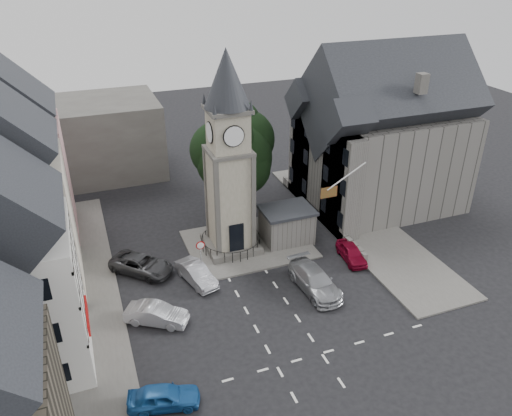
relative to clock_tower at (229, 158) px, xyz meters
name	(u,v)px	position (x,y,z in m)	size (l,w,h in m)	color
ground	(266,306)	(0.00, -7.99, -8.12)	(120.00, 120.00, 0.00)	black
pavement_west	(75,294)	(-12.50, -1.99, -8.05)	(6.00, 30.00, 0.14)	#595651
pavement_east	(357,222)	(12.00, 0.01, -8.05)	(6.00, 26.00, 0.14)	#595651
central_island	(248,244)	(1.50, 0.01, -8.04)	(10.00, 8.00, 0.16)	#595651
road_markings	(299,360)	(0.00, -13.49, -8.12)	(20.00, 8.00, 0.01)	silver
clock_tower	(229,158)	(0.00, 0.00, 0.00)	(4.86, 4.86, 16.25)	#4C4944
stone_shelter	(287,225)	(4.80, -0.49, -6.57)	(4.30, 3.30, 3.08)	#5F5C57
town_tree	(233,146)	(2.00, 5.01, -1.15)	(7.20, 7.20, 10.80)	black
warning_sign_post	(201,251)	(-3.20, -2.56, -6.09)	(0.70, 0.19, 2.85)	black
terrace_pink	(17,166)	(-15.50, 8.01, -1.54)	(8.10, 7.60, 12.80)	#CD948D
terrace_cream	(11,209)	(-15.50, 0.01, -1.54)	(8.10, 7.60, 12.80)	beige
terrace_tudor	(5,280)	(-15.50, -7.99, -1.93)	(8.10, 7.60, 12.00)	silver
backdrop_west	(63,142)	(-12.00, 20.01, -4.12)	(20.00, 10.00, 8.00)	#4C4944
east_building	(380,142)	(15.59, 3.01, -1.86)	(14.40, 11.40, 12.60)	#5F5C57
east_boundary_wall	(319,214)	(9.20, 2.01, -7.67)	(0.40, 16.00, 0.90)	#5F5C57
flagpole	(346,176)	(8.00, -3.99, -1.12)	(3.68, 0.10, 2.74)	white
car_west_blue	(164,397)	(-8.39, -13.99, -7.45)	(1.58, 3.93, 1.34)	#1C569E
car_west_silver	(156,314)	(-7.50, -7.05, -7.43)	(1.46, 4.20, 1.38)	#B2B4BA
car_west_grey	(142,265)	(-7.50, -0.86, -7.43)	(2.30, 4.98, 1.38)	#343437
car_island_silver	(196,274)	(-3.86, -3.49, -7.43)	(1.47, 4.21, 1.39)	#9B9CA4
car_island_east	(315,281)	(3.99, -7.49, -7.33)	(2.22, 5.45, 1.58)	#9D9FA4
car_east_red	(351,253)	(8.50, -4.99, -7.49)	(1.49, 3.71, 1.26)	maroon
pedestrian	(345,208)	(11.50, 1.42, -7.21)	(0.66, 0.43, 1.81)	beige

